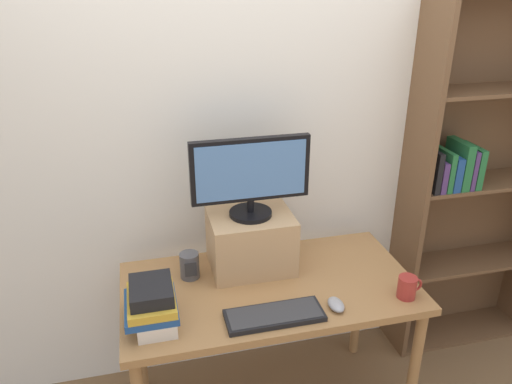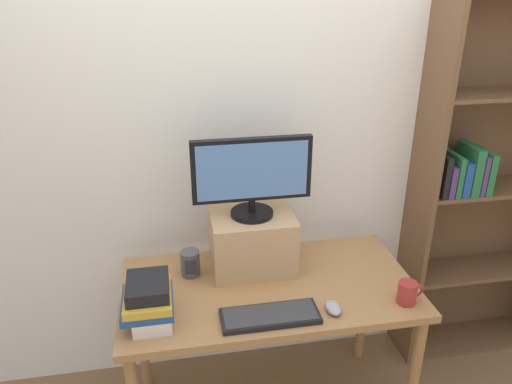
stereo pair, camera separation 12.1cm
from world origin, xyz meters
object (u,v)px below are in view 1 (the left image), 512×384
Objects in this scene: computer_mouse at (336,305)px; coffee_mug at (408,287)px; bookshelf_unit at (476,179)px; book_stack at (153,304)px; riser_box at (251,241)px; desk at (269,300)px; keyboard at (274,315)px; desk_speaker at (190,265)px; computer_monitor at (250,175)px.

coffee_mug is (0.33, 0.00, 0.03)m from computer_mouse.
bookshelf_unit is 1.87m from book_stack.
book_stack is at bearing 172.96° from computer_mouse.
riser_box is 3.38× the size of coffee_mug.
desk is 0.62m from coffee_mug.
computer_mouse is at bearing -0.20° from keyboard.
computer_mouse is 0.69m from desk_speaker.
book_stack is 2.31× the size of coffee_mug.
computer_monitor is 5.21× the size of computer_mouse.
keyboard is 3.57× the size of coffee_mug.
coffee_mug is (0.60, -0.00, 0.04)m from keyboard.
keyboard is 0.27m from computer_mouse.
coffee_mug is (-0.72, -0.58, -0.21)m from bookshelf_unit.
bookshelf_unit is 1.34m from riser_box.
coffee_mug reaches higher than keyboard.
computer_monitor is at bearing 33.25° from book_stack.
desk is 0.40m from desk_speaker.
computer_mouse is at bearing -151.01° from bookshelf_unit.
coffee_mug is at bearing -34.02° from riser_box.
coffee_mug is (0.56, -0.24, 0.14)m from desk.
coffee_mug is at bearing -0.02° from keyboard.
keyboard is at bearing 179.98° from coffee_mug.
computer_monitor is (-0.05, 0.17, 0.57)m from desk.
desk is 0.65× the size of bookshelf_unit.
desk_speaker is (-0.30, -0.02, -0.41)m from computer_monitor.
keyboard is at bearing -89.58° from riser_box.
coffee_mug is at bearing -23.01° from desk_speaker.
riser_box is 3.72× the size of computer_mouse.
bookshelf_unit is at bearing 15.13° from book_stack.
bookshelf_unit is 1.64m from desk_speaker.
computer_mouse is 0.76m from book_stack.
computer_monitor is at bearing 90.42° from keyboard.
bookshelf_unit reaches higher than book_stack.
keyboard is (0.00, -0.41, -0.13)m from riser_box.
computer_mouse reaches higher than keyboard.
desk is 0.29m from riser_box.
book_stack reaches higher than coffee_mug.
computer_mouse is (-1.05, -0.58, -0.24)m from bookshelf_unit.
coffee_mug is at bearing -4.87° from book_stack.
computer_monitor reaches higher than desk_speaker.
desk_speaker is at bearing -175.16° from riser_box.
coffee_mug is at bearing -33.93° from computer_monitor.
book_stack is 2.12× the size of desk_speaker.
computer_monitor reaches higher than coffee_mug.
computer_monitor is at bearing 104.83° from desk.
riser_box is at bearing 145.98° from coffee_mug.
keyboard is at bearing -51.89° from desk_speaker.
bookshelf_unit reaches higher than riser_box.
computer_monitor is at bearing 146.07° from coffee_mug.
riser_box reaches higher than book_stack.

